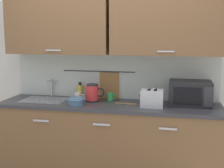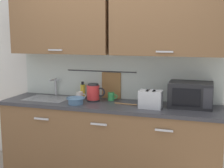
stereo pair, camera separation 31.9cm
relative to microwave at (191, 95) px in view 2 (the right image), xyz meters
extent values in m
cube|color=brown|center=(-0.91, -0.11, -0.61)|extent=(2.50, 0.60, 0.86)
cube|color=#B7B7BC|center=(-1.59, -0.42, -0.30)|extent=(0.18, 0.02, 0.02)
cube|color=#B7B7BC|center=(-0.91, -0.42, -0.30)|extent=(0.18, 0.02, 0.02)
cube|color=#B7B7BC|center=(-0.22, -0.42, -0.30)|extent=(0.18, 0.02, 0.02)
cube|color=#333338|center=(-0.91, -0.11, -0.16)|extent=(2.53, 0.63, 0.04)
cube|color=#9EA0A5|center=(-1.71, -0.09, -0.18)|extent=(0.52, 0.38, 0.09)
cube|color=silver|center=(-0.91, 0.22, 0.21)|extent=(3.70, 0.06, 2.50)
cube|color=beige|center=(-0.91, 0.19, 0.14)|extent=(2.50, 0.01, 0.55)
cube|color=brown|center=(-1.54, 0.03, 0.77)|extent=(1.23, 0.33, 0.70)
cube|color=#B7B7BC|center=(-1.54, -0.15, 0.47)|extent=(0.18, 0.01, 0.02)
cube|color=brown|center=(-0.27, 0.03, 0.77)|extent=(1.23, 0.33, 0.70)
cube|color=#B7B7BC|center=(-0.27, -0.15, 0.47)|extent=(0.18, 0.01, 0.02)
cylinder|color=#333338|center=(-1.09, 0.17, 0.19)|extent=(0.90, 0.01, 0.01)
cube|color=olive|center=(-0.96, 0.17, 0.01)|extent=(0.24, 0.02, 0.34)
cylinder|color=#B2B5BA|center=(-1.71, 0.14, -0.03)|extent=(0.03, 0.03, 0.22)
cylinder|color=#B2B5BA|center=(-1.71, 0.06, 0.07)|extent=(0.02, 0.16, 0.02)
cube|color=#B2B5BA|center=(-1.67, 0.14, 0.06)|extent=(0.07, 0.02, 0.01)
cube|color=black|center=(0.00, 0.00, 0.00)|extent=(0.46, 0.34, 0.27)
cube|color=black|center=(-0.04, -0.17, 0.00)|extent=(0.29, 0.01, 0.18)
cube|color=#2D2D33|center=(0.18, -0.17, 0.00)|extent=(0.09, 0.01, 0.21)
cylinder|color=black|center=(-1.11, -0.05, -0.13)|extent=(0.16, 0.16, 0.02)
cylinder|color=red|center=(-1.11, -0.05, -0.03)|extent=(0.15, 0.15, 0.17)
cylinder|color=#262628|center=(-1.11, -0.05, 0.06)|extent=(0.13, 0.13, 0.02)
torus|color=black|center=(-1.02, -0.05, -0.02)|extent=(0.11, 0.02, 0.11)
cylinder|color=yellow|center=(-1.32, 0.12, -0.06)|extent=(0.06, 0.06, 0.16)
cylinder|color=black|center=(-1.32, 0.12, 0.04)|extent=(0.03, 0.03, 0.04)
cylinder|color=silver|center=(-1.30, -0.03, -0.09)|extent=(0.08, 0.08, 0.09)
torus|color=silver|center=(-1.24, -0.03, -0.09)|extent=(0.06, 0.01, 0.06)
cylinder|color=#4C7093|center=(-1.24, -0.26, -0.10)|extent=(0.17, 0.17, 0.07)
torus|color=#4C7093|center=(-1.24, -0.26, -0.07)|extent=(0.21, 0.21, 0.01)
cube|color=#B7BABF|center=(-0.40, -0.19, -0.04)|extent=(0.24, 0.17, 0.19)
cube|color=black|center=(-0.44, -0.19, 0.05)|extent=(0.03, 0.12, 0.01)
cube|color=black|center=(-0.37, -0.19, 0.05)|extent=(0.03, 0.12, 0.01)
cube|color=black|center=(-0.53, -0.19, -0.01)|extent=(0.02, 0.02, 0.02)
cylinder|color=green|center=(-0.92, 0.05, -0.09)|extent=(0.08, 0.08, 0.09)
torus|color=green|center=(-0.87, 0.05, -0.09)|extent=(0.06, 0.01, 0.06)
cube|color=#9E7042|center=(-0.72, -0.10, -0.13)|extent=(0.22, 0.05, 0.01)
ellipsoid|color=#9E7042|center=(-0.59, -0.12, -0.13)|extent=(0.06, 0.05, 0.01)
camera|label=1|loc=(-0.16, -3.36, 0.63)|focal=47.84mm
camera|label=2|loc=(0.15, -3.27, 0.63)|focal=47.84mm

